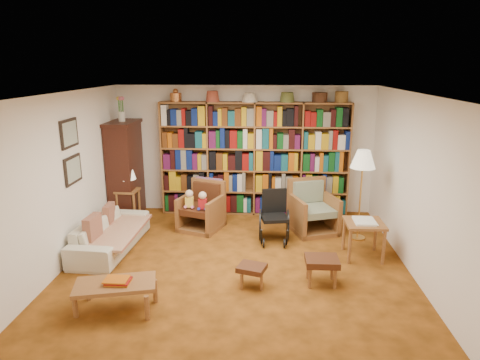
# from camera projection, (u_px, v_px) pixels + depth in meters

# --- Properties ---
(floor) EXTENTS (5.00, 5.00, 0.00)m
(floor) POSITION_uv_depth(u_px,v_px,m) (236.00, 265.00, 6.34)
(floor) COLOR #9D5418
(floor) RESTS_ON ground
(ceiling) EXTENTS (5.00, 5.00, 0.00)m
(ceiling) POSITION_uv_depth(u_px,v_px,m) (236.00, 94.00, 5.69)
(ceiling) COLOR white
(ceiling) RESTS_ON wall_back
(wall_back) EXTENTS (5.00, 0.00, 5.00)m
(wall_back) POSITION_uv_depth(u_px,v_px,m) (245.00, 150.00, 8.43)
(wall_back) COLOR white
(wall_back) RESTS_ON floor
(wall_front) EXTENTS (5.00, 0.00, 5.00)m
(wall_front) POSITION_uv_depth(u_px,v_px,m) (216.00, 264.00, 3.61)
(wall_front) COLOR white
(wall_front) RESTS_ON floor
(wall_left) EXTENTS (0.00, 5.00, 5.00)m
(wall_left) POSITION_uv_depth(u_px,v_px,m) (63.00, 181.00, 6.16)
(wall_left) COLOR white
(wall_left) RESTS_ON floor
(wall_right) EXTENTS (0.00, 5.00, 5.00)m
(wall_right) POSITION_uv_depth(u_px,v_px,m) (417.00, 187.00, 5.87)
(wall_right) COLOR white
(wall_right) RESTS_ON floor
(bookshelf) EXTENTS (3.60, 0.30, 2.42)m
(bookshelf) POSITION_uv_depth(u_px,v_px,m) (254.00, 156.00, 8.27)
(bookshelf) COLOR olive
(bookshelf) RESTS_ON floor
(curio_cabinet) EXTENTS (0.50, 0.95, 2.40)m
(curio_cabinet) POSITION_uv_depth(u_px,v_px,m) (125.00, 169.00, 8.15)
(curio_cabinet) COLOR #3B1610
(curio_cabinet) RESTS_ON floor
(framed_pictures) EXTENTS (0.03, 0.52, 0.97)m
(framed_pictures) POSITION_uv_depth(u_px,v_px,m) (71.00, 152.00, 6.35)
(framed_pictures) COLOR black
(framed_pictures) RESTS_ON wall_left
(sofa) EXTENTS (1.82, 0.80, 0.52)m
(sofa) POSITION_uv_depth(u_px,v_px,m) (111.00, 234.00, 6.84)
(sofa) COLOR beige
(sofa) RESTS_ON floor
(sofa_throw) EXTENTS (0.86, 1.55, 0.04)m
(sofa_throw) POSITION_uv_depth(u_px,v_px,m) (113.00, 231.00, 6.83)
(sofa_throw) COLOR beige
(sofa_throw) RESTS_ON sofa
(cushion_left) EXTENTS (0.13, 0.35, 0.35)m
(cushion_left) POSITION_uv_depth(u_px,v_px,m) (109.00, 215.00, 7.14)
(cushion_left) COLOR maroon
(cushion_left) RESTS_ON sofa
(cushion_right) EXTENTS (0.15, 0.40, 0.40)m
(cushion_right) POSITION_uv_depth(u_px,v_px,m) (93.00, 231.00, 6.46)
(cushion_right) COLOR maroon
(cushion_right) RESTS_ON sofa
(side_table_lamp) EXTENTS (0.41, 0.41, 0.63)m
(side_table_lamp) POSITION_uv_depth(u_px,v_px,m) (128.00, 198.00, 8.01)
(side_table_lamp) COLOR olive
(side_table_lamp) RESTS_ON floor
(table_lamp) EXTENTS (0.35, 0.35, 0.47)m
(table_lamp) POSITION_uv_depth(u_px,v_px,m) (126.00, 173.00, 7.88)
(table_lamp) COLOR gold
(table_lamp) RESTS_ON side_table_lamp
(armchair_leather) EXTENTS (0.91, 0.91, 0.87)m
(armchair_leather) POSITION_uv_depth(u_px,v_px,m) (202.00, 208.00, 7.75)
(armchair_leather) COLOR olive
(armchair_leather) RESTS_ON floor
(armchair_sage) EXTENTS (0.97, 0.97, 0.91)m
(armchair_sage) POSITION_uv_depth(u_px,v_px,m) (313.00, 211.00, 7.63)
(armchair_sage) COLOR olive
(armchair_sage) RESTS_ON floor
(wheelchair) EXTENTS (0.49, 0.69, 0.86)m
(wheelchair) POSITION_uv_depth(u_px,v_px,m) (274.00, 218.00, 7.18)
(wheelchair) COLOR black
(wheelchair) RESTS_ON floor
(floor_lamp) EXTENTS (0.41, 0.41, 1.54)m
(floor_lamp) POSITION_uv_depth(u_px,v_px,m) (363.00, 163.00, 6.97)
(floor_lamp) COLOR gold
(floor_lamp) RESTS_ON floor
(side_table_papers) EXTENTS (0.58, 0.58, 0.60)m
(side_table_papers) POSITION_uv_depth(u_px,v_px,m) (364.00, 227.00, 6.50)
(side_table_papers) COLOR olive
(side_table_papers) RESTS_ON floor
(footstool_a) EXTENTS (0.43, 0.39, 0.30)m
(footstool_a) POSITION_uv_depth(u_px,v_px,m) (252.00, 269.00, 5.68)
(footstool_a) COLOR #492213
(footstool_a) RESTS_ON floor
(footstool_b) EXTENTS (0.45, 0.38, 0.38)m
(footstool_b) POSITION_uv_depth(u_px,v_px,m) (322.00, 263.00, 5.73)
(footstool_b) COLOR #492213
(footstool_b) RESTS_ON floor
(coffee_table) EXTENTS (1.03, 0.68, 0.41)m
(coffee_table) POSITION_uv_depth(u_px,v_px,m) (115.00, 286.00, 5.12)
(coffee_table) COLOR olive
(coffee_table) RESTS_ON floor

